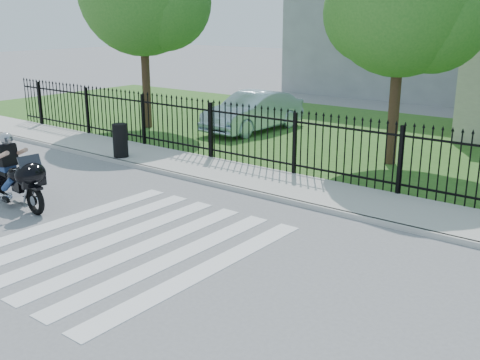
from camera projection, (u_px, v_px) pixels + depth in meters
The scene contains 10 objects.
ground at pixel (127, 243), 10.97m from camera, with size 120.00×120.00×0.00m, color slate.
crosswalk at pixel (127, 243), 10.97m from camera, with size 5.00×5.50×0.01m, color silver, non-canonical shape.
sidewalk at pixel (273, 183), 14.74m from camera, with size 40.00×2.00×0.12m, color #ADAAA3.
curb at pixel (250, 192), 13.98m from camera, with size 40.00×0.12×0.12m, color #ADAAA3.
grass_strip at pixel (385, 140), 20.05m from camera, with size 40.00×12.00×0.02m, color #2C591E.
iron_fence at pixel (295, 145), 15.26m from camera, with size 26.00×0.04×1.80m.
tree_mid at pixel (402, 2), 15.59m from camera, with size 4.20×4.20×6.78m.
motorcycle_rider at pixel (11, 175), 13.08m from camera, with size 2.65×0.96×1.75m.
parked_car at pixel (253, 111), 21.50m from camera, with size 1.58×4.54×1.50m, color #ABC8D7.
litter_bin at pixel (120, 140), 17.12m from camera, with size 0.46×0.46×1.02m, color black.
Camera 1 is at (8.01, -6.67, 4.27)m, focal length 42.00 mm.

